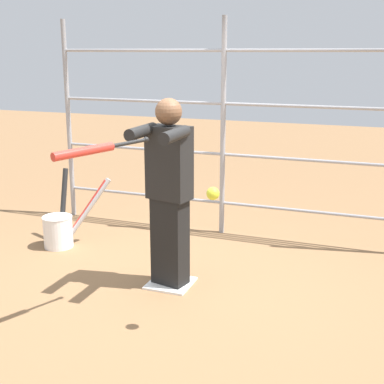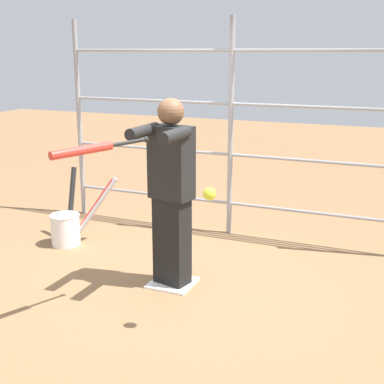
{
  "view_description": "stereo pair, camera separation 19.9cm",
  "coord_description": "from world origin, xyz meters",
  "px_view_note": "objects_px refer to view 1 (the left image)",
  "views": [
    {
      "loc": [
        -1.83,
        4.29,
        2.14
      ],
      "look_at": [
        -0.33,
        0.29,
        1.01
      ],
      "focal_mm": 50.0,
      "sensor_mm": 36.0,
      "label": 1
    },
    {
      "loc": [
        -2.01,
        4.22,
        2.14
      ],
      "look_at": [
        -0.33,
        0.29,
        1.01
      ],
      "focal_mm": 50.0,
      "sensor_mm": 36.0,
      "label": 2
    }
  ],
  "objects_px": {
    "batter": "(169,188)",
    "baseball_bat_swinging": "(92,150)",
    "softball_in_flight": "(213,194)",
    "bat_bucket": "(62,227)"
  },
  "relations": [
    {
      "from": "batter",
      "to": "baseball_bat_swinging",
      "type": "bearing_deg",
      "value": 77.12
    },
    {
      "from": "softball_in_flight",
      "to": "bat_bucket",
      "type": "relative_size",
      "value": 0.12
    },
    {
      "from": "baseball_bat_swinging",
      "to": "bat_bucket",
      "type": "xyz_separation_m",
      "value": [
        1.32,
        -1.46,
        -1.21
      ]
    },
    {
      "from": "softball_in_flight",
      "to": "baseball_bat_swinging",
      "type": "bearing_deg",
      "value": 13.16
    },
    {
      "from": "softball_in_flight",
      "to": "bat_bucket",
      "type": "distance_m",
      "value": 2.68
    },
    {
      "from": "batter",
      "to": "softball_in_flight",
      "type": "height_order",
      "value": "batter"
    },
    {
      "from": "bat_bucket",
      "to": "softball_in_flight",
      "type": "bearing_deg",
      "value": 150.2
    },
    {
      "from": "baseball_bat_swinging",
      "to": "bat_bucket",
      "type": "bearing_deg",
      "value": -47.74
    },
    {
      "from": "batter",
      "to": "softball_in_flight",
      "type": "bearing_deg",
      "value": 132.4
    },
    {
      "from": "batter",
      "to": "bat_bucket",
      "type": "relative_size",
      "value": 2.1
    }
  ]
}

